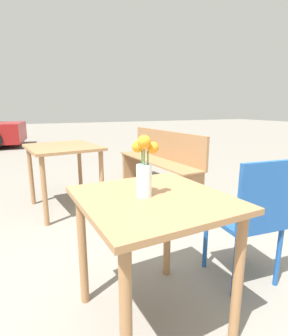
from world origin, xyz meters
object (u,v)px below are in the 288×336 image
at_px(cafe_chair, 252,214).
at_px(flower_vase, 144,171).
at_px(table_front, 153,219).
at_px(bench_near, 161,158).
at_px(table_back, 63,156).

bearing_deg(cafe_chair, flower_vase, -179.38).
distance_m(table_front, bench_near, 2.41).
relative_size(cafe_chair, bench_near, 0.50).
bearing_deg(cafe_chair, table_front, -178.05).
bearing_deg(bench_near, cafe_chair, -102.03).
bearing_deg(bench_near, flower_vase, -120.11).
xyz_separation_m(table_front, table_back, (-0.19, 1.93, 0.02)).
relative_size(table_front, flower_vase, 2.54).
distance_m(flower_vase, bench_near, 2.45).
height_order(flower_vase, bench_near, flower_vase).
distance_m(flower_vase, cafe_chair, 0.85).
distance_m(table_front, table_back, 1.94).
distance_m(bench_near, table_back, 1.38).
height_order(table_front, cafe_chair, cafe_chair).
relative_size(cafe_chair, table_back, 0.92).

